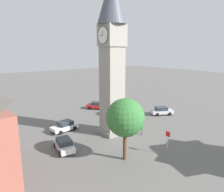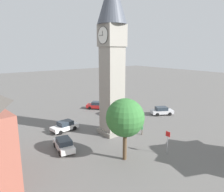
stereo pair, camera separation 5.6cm
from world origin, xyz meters
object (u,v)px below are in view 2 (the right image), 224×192
(car_blue_kerb, at_px, (113,112))
(road_sign, at_px, (168,139))
(clock_tower, at_px, (112,43))
(car_silver_kerb, at_px, (97,105))
(car_red_corner, at_px, (65,126))
(car_black_far, at_px, (64,144))
(tree, at_px, (125,118))
(pedestrian, at_px, (142,128))
(car_white_side, at_px, (162,111))

(car_blue_kerb, height_order, road_sign, road_sign)
(clock_tower, height_order, car_blue_kerb, clock_tower)
(car_silver_kerb, relative_size, car_red_corner, 0.97)
(car_black_far, xyz_separation_m, tree, (-6.19, -4.48, 4.10))
(car_silver_kerb, distance_m, car_red_corner, 13.00)
(car_blue_kerb, bearing_deg, clock_tower, 141.53)
(car_black_far, bearing_deg, car_blue_kerb, -60.50)
(pedestrian, relative_size, road_sign, 0.60)
(tree, bearing_deg, road_sign, -113.67)
(car_blue_kerb, relative_size, road_sign, 1.49)
(car_red_corner, distance_m, tree, 12.79)
(car_blue_kerb, relative_size, car_red_corner, 0.97)
(tree, bearing_deg, car_silver_kerb, -24.75)
(car_blue_kerb, bearing_deg, car_silver_kerb, -0.78)
(clock_tower, height_order, car_red_corner, clock_tower)
(car_white_side, height_order, car_black_far, same)
(car_blue_kerb, xyz_separation_m, car_red_corner, (-1.77, 10.56, 0.00))
(clock_tower, xyz_separation_m, tree, (-7.09, 3.60, -8.11))
(car_white_side, bearing_deg, car_blue_kerb, 55.75)
(car_black_far, height_order, pedestrian, pedestrian)
(car_white_side, distance_m, car_black_far, 21.18)
(car_silver_kerb, height_order, car_white_side, same)
(car_white_side, xyz_separation_m, tree, (-8.54, 16.57, 4.10))
(car_blue_kerb, relative_size, pedestrian, 2.47)
(car_silver_kerb, height_order, car_red_corner, same)
(car_white_side, xyz_separation_m, road_sign, (-10.63, 11.80, 1.14))
(car_silver_kerb, distance_m, pedestrian, 15.75)
(clock_tower, relative_size, pedestrian, 13.10)
(car_red_corner, bearing_deg, car_blue_kerb, -80.51)
(clock_tower, bearing_deg, car_silver_kerb, -23.47)
(clock_tower, height_order, car_silver_kerb, clock_tower)
(car_blue_kerb, height_order, car_silver_kerb, same)
(road_sign, bearing_deg, clock_tower, 7.28)
(pedestrian, height_order, tree, tree)
(car_blue_kerb, relative_size, car_silver_kerb, 1.00)
(car_silver_kerb, height_order, road_sign, road_sign)
(car_silver_kerb, bearing_deg, clock_tower, 156.53)
(road_sign, bearing_deg, car_white_side, -47.98)
(car_silver_kerb, relative_size, road_sign, 1.49)
(car_red_corner, bearing_deg, car_white_side, -100.74)
(car_blue_kerb, xyz_separation_m, car_black_far, (-7.57, 13.38, 0.00))
(tree, height_order, road_sign, tree)
(clock_tower, bearing_deg, car_white_side, -83.63)
(car_blue_kerb, distance_m, car_white_side, 9.28)
(car_red_corner, bearing_deg, car_black_far, 154.07)
(car_red_corner, distance_m, pedestrian, 11.61)
(car_white_side, xyz_separation_m, car_black_far, (-2.35, 21.05, 0.00))
(car_silver_kerb, bearing_deg, car_black_far, 134.63)
(car_blue_kerb, xyz_separation_m, car_silver_kerb, (5.72, -0.08, 0.00))
(car_red_corner, height_order, pedestrian, pedestrian)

